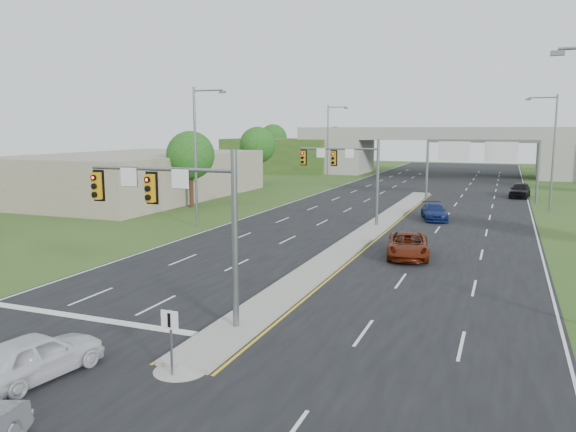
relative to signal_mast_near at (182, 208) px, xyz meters
The scene contains 22 objects.
ground 5.24m from the signal_mast_near, ahead, with size 240.00×240.00×0.00m, color #2D4E1C.
road 35.46m from the signal_mast_near, 86.31° to the left, with size 24.00×160.00×0.02m, color black.
median 23.64m from the signal_mast_near, 84.40° to the left, with size 2.00×54.00×0.16m, color gray.
median_nose 6.48m from the signal_mast_near, 60.04° to the right, with size 2.00×2.00×0.16m, color gray.
lane_markings 29.41m from the signal_mast_near, 86.72° to the left, with size 23.72×160.00×0.01m.
signal_mast_near is the anchor object (origin of this frame).
signal_mast_far 25.00m from the signal_mast_near, 90.00° to the left, with size 6.62×0.60×7.00m.
keep_right_sign 5.94m from the signal_mast_near, 63.06° to the right, with size 0.60×0.13×2.20m.
sign_gantry 45.88m from the signal_mast_near, 78.75° to the left, with size 11.58×0.44×6.67m.
overpass 80.11m from the signal_mast_near, 88.38° to the left, with size 80.00×14.00×8.10m.
lightpole_l_mid 22.95m from the signal_mast_near, 118.79° to the left, with size 2.85×0.25×11.00m.
lightpole_l_far 56.19m from the signal_mast_near, 101.33° to the left, with size 2.85×0.25×11.00m.
lightpole_r_far 43.01m from the signal_mast_near, 68.78° to the left, with size 2.85×0.25×11.00m.
tree_l_near 34.92m from the signal_mast_near, 120.53° to the left, with size 4.80×4.80×7.60m.
tree_l_mid 59.21m from the signal_mast_near, 111.54° to the left, with size 5.20×5.20×8.12m.
tree_back_a 100.64m from the signal_mast_near, 110.80° to the left, with size 6.00×6.00×8.85m.
tree_back_b 96.56m from the signal_mast_near, 103.01° to the left, with size 5.60×5.60×8.32m.
commercial_building 44.77m from the signal_mast_near, 128.34° to the left, with size 18.00×30.00×5.00m, color gray.
car_white 7.42m from the signal_mast_near, 104.95° to the right, with size 1.75×4.34×1.48m, color silver.
car_far_a 17.00m from the signal_mast_near, 67.35° to the left, with size 2.42×5.26×1.46m, color #581908.
car_far_b 31.38m from the signal_mast_near, 78.70° to the left, with size 1.93×4.74×1.37m, color #0D1B53.
car_far_c 52.37m from the signal_mast_near, 75.29° to the left, with size 2.03×5.04×1.72m, color black.
Camera 1 is at (9.49, -18.74, 7.74)m, focal length 35.00 mm.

